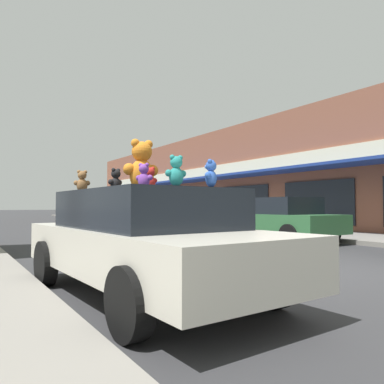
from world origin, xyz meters
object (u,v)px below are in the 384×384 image
at_px(teddy_bear_giant, 142,166).
at_px(teddy_bear_blue, 211,174).
at_px(plush_art_car, 144,239).
at_px(teddy_bear_brown, 82,182).
at_px(teddy_bear_red, 150,179).
at_px(parked_car_far_center, 279,218).
at_px(teddy_bear_purple, 144,176).
at_px(teddy_bear_black, 116,181).
at_px(teddy_bear_green, 150,186).
at_px(teddy_bear_teal, 176,171).

relative_size(teddy_bear_giant, teddy_bear_blue, 2.38).
distance_m(plush_art_car, teddy_bear_brown, 1.48).
height_order(teddy_bear_red, parked_car_far_center, teddy_bear_red).
xyz_separation_m(teddy_bear_purple, teddy_bear_red, (0.28, 0.40, 0.00)).
height_order(teddy_bear_black, teddy_bear_red, teddy_bear_black).
relative_size(teddy_bear_blue, teddy_bear_green, 1.25).
xyz_separation_m(teddy_bear_red, parked_car_far_center, (7.26, 4.69, -0.78)).
height_order(teddy_bear_black, parked_car_far_center, teddy_bear_black).
xyz_separation_m(teddy_bear_black, parked_car_far_center, (7.37, 3.72, -0.81)).
relative_size(teddy_bear_purple, teddy_bear_red, 0.97).
relative_size(teddy_bear_giant, parked_car_far_center, 0.18).
distance_m(teddy_bear_brown, teddy_bear_blue, 2.42).
relative_size(plush_art_car, teddy_bear_giant, 6.20).
bearing_deg(teddy_bear_red, teddy_bear_blue, 98.01).
height_order(plush_art_car, teddy_bear_purple, teddy_bear_purple).
distance_m(teddy_bear_purple, teddy_bear_black, 1.39).
bearing_deg(teddy_bear_brown, teddy_bear_giant, 143.12).
bearing_deg(parked_car_far_center, teddy_bear_green, -152.35).
xyz_separation_m(plush_art_car, teddy_bear_green, (0.62, 1.09, 0.78)).
distance_m(plush_art_car, teddy_bear_purple, 0.99).
bearing_deg(teddy_bear_teal, teddy_bear_purple, -77.51).
bearing_deg(teddy_bear_purple, teddy_bear_brown, -25.20).
bearing_deg(plush_art_car, teddy_bear_brown, 112.89).
height_order(teddy_bear_giant, parked_car_far_center, teddy_bear_giant).
bearing_deg(teddy_bear_black, teddy_bear_purple, 57.83).
relative_size(plush_art_car, teddy_bear_teal, 13.72).
relative_size(teddy_bear_teal, teddy_bear_purple, 1.11).
height_order(teddy_bear_red, teddy_bear_green, teddy_bear_red).
bearing_deg(teddy_bear_red, teddy_bear_black, -88.97).
relative_size(teddy_bear_black, teddy_bear_green, 1.45).
height_order(teddy_bear_giant, teddy_bear_black, teddy_bear_giant).
bearing_deg(parked_car_far_center, teddy_bear_brown, -156.08).
xyz_separation_m(teddy_bear_green, parked_car_far_center, (6.66, 3.49, -0.75)).
bearing_deg(teddy_bear_brown, parked_car_far_center, -143.47).
distance_m(teddy_bear_giant, teddy_bear_green, 0.93).
xyz_separation_m(teddy_bear_brown, teddy_bear_teal, (0.38, -2.24, 0.00)).
relative_size(plush_art_car, parked_car_far_center, 1.11).
bearing_deg(teddy_bear_giant, teddy_bear_black, -69.70).
relative_size(teddy_bear_blue, teddy_bear_black, 0.86).
bearing_deg(teddy_bear_green, teddy_bear_purple, 27.75).
height_order(teddy_bear_blue, teddy_bear_red, teddy_bear_blue).
xyz_separation_m(teddy_bear_giant, teddy_bear_teal, (-0.27, -1.47, -0.20)).
bearing_deg(plush_art_car, teddy_bear_green, 57.64).
distance_m(teddy_bear_brown, parked_car_far_center, 8.59).
xyz_separation_m(teddy_bear_black, teddy_bear_red, (0.11, -0.97, -0.03)).
bearing_deg(teddy_bear_brown, teddy_bear_black, 163.25).
relative_size(plush_art_car, teddy_bear_blue, 14.74).
bearing_deg(teddy_bear_teal, teddy_bear_black, -88.73).
xyz_separation_m(teddy_bear_brown, teddy_bear_blue, (0.82, -2.28, -0.01)).
xyz_separation_m(teddy_bear_giant, parked_car_far_center, (7.17, 4.23, -0.99)).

